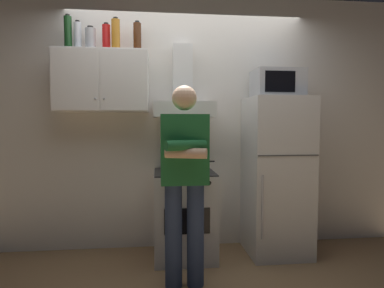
# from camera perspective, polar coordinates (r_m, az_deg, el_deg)

# --- Properties ---
(ground_plane) EXTENTS (7.00, 7.00, 0.00)m
(ground_plane) POSITION_cam_1_polar(r_m,az_deg,el_deg) (3.26, 0.00, -20.59)
(ground_plane) COLOR olive
(back_wall_tiled) EXTENTS (4.80, 0.10, 2.70)m
(back_wall_tiled) POSITION_cam_1_polar(r_m,az_deg,el_deg) (3.58, -1.05, 3.79)
(back_wall_tiled) COLOR silver
(back_wall_tiled) RESTS_ON ground_plane
(upper_cabinet) EXTENTS (0.90, 0.37, 0.60)m
(upper_cabinet) POSITION_cam_1_polar(r_m,az_deg,el_deg) (3.40, -15.35, 10.43)
(upper_cabinet) COLOR white
(stove_oven) EXTENTS (0.60, 0.62, 0.87)m
(stove_oven) POSITION_cam_1_polar(r_m,az_deg,el_deg) (3.35, -1.34, -12.09)
(stove_oven) COLOR silver
(stove_oven) RESTS_ON ground_plane
(range_hood) EXTENTS (0.60, 0.44, 0.75)m
(range_hood) POSITION_cam_1_polar(r_m,az_deg,el_deg) (3.36, -1.56, 8.03)
(range_hood) COLOR white
(refrigerator) EXTENTS (0.60, 0.62, 1.60)m
(refrigerator) POSITION_cam_1_polar(r_m,az_deg,el_deg) (3.48, 14.51, -5.41)
(refrigerator) COLOR silver
(refrigerator) RESTS_ON ground_plane
(microwave) EXTENTS (0.48, 0.37, 0.28)m
(microwave) POSITION_cam_1_polar(r_m,az_deg,el_deg) (3.48, 14.64, 10.13)
(microwave) COLOR #B7BABF
(microwave) RESTS_ON refrigerator
(person_standing) EXTENTS (0.38, 0.33, 1.64)m
(person_standing) POSITION_cam_1_polar(r_m,az_deg,el_deg) (2.65, -1.32, -5.88)
(person_standing) COLOR navy
(person_standing) RESTS_ON ground_plane
(cooking_pot) EXTENTS (0.31, 0.21, 0.12)m
(cooking_pot) POSITION_cam_1_polar(r_m,az_deg,el_deg) (3.14, 1.19, -3.80)
(cooking_pot) COLOR #B7BABF
(cooking_pot) RESTS_ON stove_oven
(bottle_soda_red) EXTENTS (0.08, 0.08, 0.28)m
(bottle_soda_red) POSITION_cam_1_polar(r_m,az_deg,el_deg) (3.49, -14.71, 17.46)
(bottle_soda_red) COLOR red
(bottle_soda_red) RESTS_ON upper_cabinet
(bottle_canister_steel) EXTENTS (0.10, 0.10, 0.23)m
(bottle_canister_steel) POSITION_cam_1_polar(r_m,az_deg,el_deg) (3.49, -17.28, 17.06)
(bottle_canister_steel) COLOR #B2B5BA
(bottle_canister_steel) RESTS_ON upper_cabinet
(bottle_vodka_clear) EXTENTS (0.07, 0.07, 0.29)m
(bottle_vodka_clear) POSITION_cam_1_polar(r_m,az_deg,el_deg) (3.53, -19.30, 17.33)
(bottle_vodka_clear) COLOR silver
(bottle_vodka_clear) RESTS_ON upper_cabinet
(bottle_rum_dark) EXTENTS (0.08, 0.08, 0.31)m
(bottle_rum_dark) POSITION_cam_1_polar(r_m,az_deg,el_deg) (3.48, -9.52, 17.84)
(bottle_rum_dark) COLOR #47230F
(bottle_rum_dark) RESTS_ON upper_cabinet
(bottle_liquor_amber) EXTENTS (0.08, 0.08, 0.32)m
(bottle_liquor_amber) POSITION_cam_1_polar(r_m,az_deg,el_deg) (3.44, -13.16, 18.06)
(bottle_liquor_amber) COLOR #B7721E
(bottle_liquor_amber) RESTS_ON upper_cabinet
(bottle_wine_green) EXTENTS (0.07, 0.07, 0.34)m
(bottle_wine_green) POSITION_cam_1_polar(r_m,az_deg,el_deg) (3.55, -20.81, 17.65)
(bottle_wine_green) COLOR #19471E
(bottle_wine_green) RESTS_ON upper_cabinet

